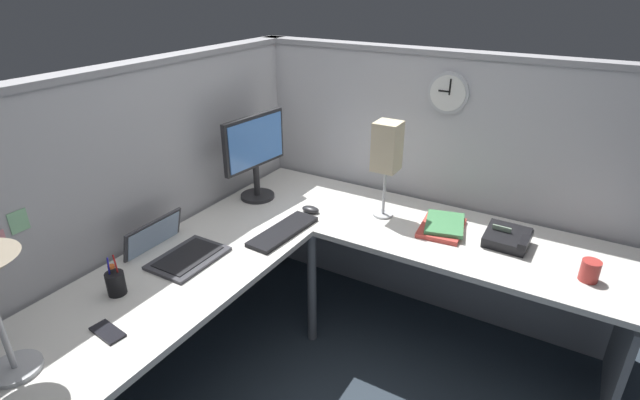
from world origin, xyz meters
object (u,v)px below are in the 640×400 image
Objects in this scene: monitor at (255,151)px; pen_cup at (116,283)px; office_phone at (508,239)px; desk_lamp_paper at (387,149)px; laptop at (173,250)px; keyboard at (283,231)px; coffee_mug at (590,271)px; computer_mouse at (311,209)px; wall_clock at (449,93)px; book_stack at (443,226)px; cell_phone at (108,332)px.

pen_cup is (-1.06, -0.07, -0.24)m from monitor.
desk_lamp_paper is (-0.01, 0.66, 0.35)m from office_phone.
laptop is at bearing 5.10° from pen_cup.
pen_cup is at bearing 162.42° from keyboard.
coffee_mug is (0.33, -1.38, 0.04)m from keyboard.
desk_lamp_paper is at bearing -65.11° from computer_mouse.
wall_clock reaches higher than desk_lamp_paper.
pen_cup is at bearing 150.91° from wall_clock.
computer_mouse is 0.72m from book_stack.
desk_lamp_paper reaches higher than coffee_mug.
pen_cup reaches higher than coffee_mug.
keyboard is 0.83m from pen_cup.
keyboard is at bearing -1.00° from cell_phone.
monitor is 1.09m from pen_cup.
keyboard is 0.68m from desk_lamp_paper.
keyboard is 1.37× the size of book_stack.
desk_lamp_paper is (1.41, -0.49, 0.38)m from cell_phone.
wall_clock is (0.49, -0.93, 0.35)m from monitor.
desk_lamp_paper reaches higher than computer_mouse.
cell_phone is 1.99m from coffee_mug.
coffee_mug is at bearing -118.25° from wall_clock.
book_stack is 0.49m from desk_lamp_paper.
wall_clock is (0.31, 0.46, 0.60)m from office_phone.
pen_cup is at bearing -175.99° from monitor.
pen_cup is 2.01m from coffee_mug.
laptop reaches higher than office_phone.
desk_lamp_paper is at bearing 90.92° from office_phone.
cell_phone is at bearing 160.77° from desk_lamp_paper.
coffee_mug reaches higher than book_stack.
computer_mouse is at bearing 114.89° from desk_lamp_paper.
pen_cup is (-0.78, 0.30, 0.04)m from keyboard.
cell_phone is (-0.18, -0.17, -0.05)m from pen_cup.
cell_phone is 0.27× the size of desk_lamp_paper.
computer_mouse is at bearing -90.80° from monitor.
keyboard is 1.95× the size of wall_clock.
monitor is 0.77m from laptop.
book_stack is 3.27× the size of coffee_mug.
desk_lamp_paper is (-0.01, 0.34, 0.36)m from book_stack.
keyboard is 1.14m from wall_clock.
monitor is at bearing 18.03° from cell_phone.
wall_clock reaches higher than pen_cup.
office_phone is at bearing -89.08° from desk_lamp_paper.
monitor is 1.16× the size of keyboard.
computer_mouse is 0.97m from wall_clock.
desk_lamp_paper reaches higher than book_stack.
computer_mouse is 1.08× the size of coffee_mug.
computer_mouse is at bearing 99.96° from office_phone.
book_stack is 0.70m from coffee_mug.
coffee_mug is (1.29, -1.51, 0.04)m from cell_phone.
computer_mouse is 1.24m from cell_phone.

